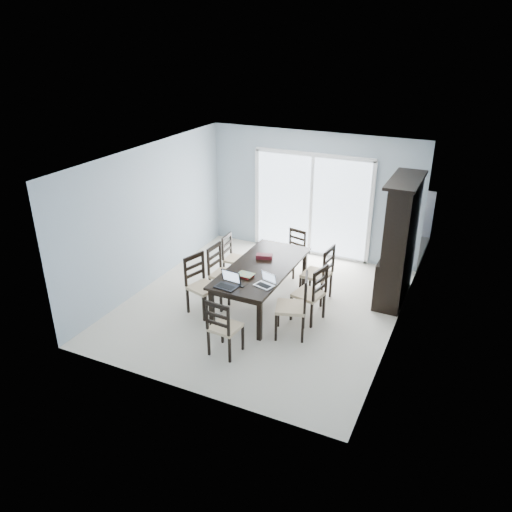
% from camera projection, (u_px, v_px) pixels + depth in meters
% --- Properties ---
extents(floor, '(5.00, 5.00, 0.00)m').
position_uv_depth(floor, '(262.00, 305.00, 8.76)').
color(floor, beige).
rests_on(floor, ground).
extents(ceiling, '(5.00, 5.00, 0.00)m').
position_uv_depth(ceiling, '(262.00, 158.00, 7.68)').
color(ceiling, white).
rests_on(ceiling, back_wall).
extents(back_wall, '(4.50, 0.02, 2.60)m').
position_uv_depth(back_wall, '(312.00, 195.00, 10.28)').
color(back_wall, '#95A5B2').
rests_on(back_wall, floor).
extents(wall_left, '(0.02, 5.00, 2.60)m').
position_uv_depth(wall_left, '(150.00, 216.00, 9.09)').
color(wall_left, '#95A5B2').
rests_on(wall_left, floor).
extents(wall_right, '(0.02, 5.00, 2.60)m').
position_uv_depth(wall_right, '(401.00, 261.00, 7.35)').
color(wall_right, '#95A5B2').
rests_on(wall_right, floor).
extents(balcony, '(4.50, 2.00, 0.10)m').
position_uv_depth(balcony, '(324.00, 238.00, 11.66)').
color(balcony, gray).
rests_on(balcony, ground).
extents(railing, '(4.50, 0.06, 1.10)m').
position_uv_depth(railing, '(338.00, 202.00, 12.24)').
color(railing, '#99999E').
rests_on(railing, balcony).
extents(dining_table, '(1.00, 2.20, 0.75)m').
position_uv_depth(dining_table, '(262.00, 270.00, 8.48)').
color(dining_table, black).
rests_on(dining_table, floor).
extents(china_hutch, '(0.50, 1.38, 2.20)m').
position_uv_depth(china_hutch, '(399.00, 243.00, 8.56)').
color(china_hutch, black).
rests_on(china_hutch, floor).
extents(sliding_door, '(2.52, 0.05, 2.18)m').
position_uv_depth(sliding_door, '(311.00, 205.00, 10.35)').
color(sliding_door, silver).
rests_on(sliding_door, floor).
extents(chair_left_near, '(0.56, 0.55, 1.17)m').
position_uv_depth(chair_left_near, '(199.00, 278.00, 8.34)').
color(chair_left_near, black).
rests_on(chair_left_near, floor).
extents(chair_left_mid, '(0.47, 0.45, 1.14)m').
position_uv_depth(chair_left_mid, '(220.00, 266.00, 8.78)').
color(chair_left_mid, black).
rests_on(chair_left_mid, floor).
extents(chair_left_far, '(0.41, 0.40, 1.02)m').
position_uv_depth(chair_left_far, '(232.00, 253.00, 9.48)').
color(chair_left_far, black).
rests_on(chair_left_far, floor).
extents(chair_right_near, '(0.58, 0.57, 1.20)m').
position_uv_depth(chair_right_near, '(298.00, 299.00, 7.64)').
color(chair_right_near, black).
rests_on(chair_right_near, floor).
extents(chair_right_mid, '(0.53, 0.51, 1.15)m').
position_uv_depth(chair_right_mid, '(314.00, 288.00, 8.03)').
color(chair_right_mid, black).
rests_on(chair_right_mid, floor).
extents(chair_right_far, '(0.50, 0.49, 1.20)m').
position_uv_depth(chair_right_far, '(322.00, 268.00, 8.65)').
color(chair_right_far, black).
rests_on(chair_right_far, floor).
extents(chair_end_near, '(0.44, 0.45, 1.08)m').
position_uv_depth(chair_end_near, '(222.00, 322.00, 7.16)').
color(chair_end_near, black).
rests_on(chair_end_near, floor).
extents(chair_end_far, '(0.46, 0.47, 1.01)m').
position_uv_depth(chair_end_far, '(294.00, 247.00, 9.72)').
color(chair_end_far, black).
rests_on(chair_end_far, floor).
extents(laptop_dark, '(0.36, 0.27, 0.23)m').
position_uv_depth(laptop_dark, '(226.00, 284.00, 7.74)').
color(laptop_dark, black).
rests_on(laptop_dark, dining_table).
extents(laptop_silver, '(0.34, 0.28, 0.20)m').
position_uv_depth(laptop_silver, '(264.00, 283.00, 7.78)').
color(laptop_silver, silver).
rests_on(laptop_silver, dining_table).
extents(book_stack, '(0.28, 0.22, 0.04)m').
position_uv_depth(book_stack, '(245.00, 275.00, 8.09)').
color(book_stack, maroon).
rests_on(book_stack, dining_table).
extents(cell_phone, '(0.13, 0.09, 0.01)m').
position_uv_depth(cell_phone, '(241.00, 286.00, 7.79)').
color(cell_phone, black).
rests_on(cell_phone, dining_table).
extents(game_box, '(0.31, 0.22, 0.07)m').
position_uv_depth(game_box, '(264.00, 256.00, 8.73)').
color(game_box, '#521021').
rests_on(game_box, dining_table).
extents(hot_tub, '(1.96, 1.82, 0.88)m').
position_uv_depth(hot_tub, '(289.00, 211.00, 11.95)').
color(hot_tub, maroon).
rests_on(hot_tub, balcony).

